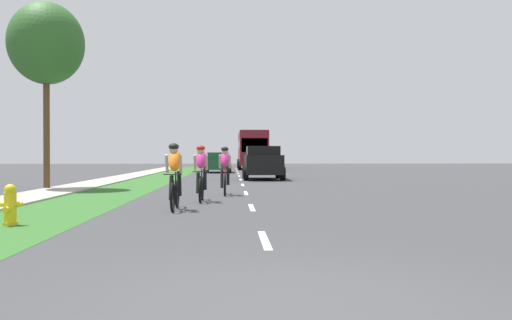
{
  "coord_description": "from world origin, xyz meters",
  "views": [
    {
      "loc": [
        -0.51,
        -4.49,
        1.29
      ],
      "look_at": [
        0.74,
        22.1,
        1.07
      ],
      "focal_mm": 37.49,
      "sensor_mm": 36.0,
      "label": 1
    }
  ],
  "objects_px": {
    "cyclist_trailing": "(201,173)",
    "street_tree_near": "(46,44)",
    "sedan_dark_green": "(218,162)",
    "cyclist_distant": "(225,170)",
    "pickup_white": "(247,159)",
    "fire_hydrant_yellow": "(10,205)",
    "bus_maroon": "(252,148)",
    "cyclist_lead": "(175,176)",
    "suv_black": "(263,162)"
  },
  "relations": [
    {
      "from": "fire_hydrant_yellow",
      "to": "street_tree_near",
      "type": "distance_m",
      "value": 12.33
    },
    {
      "from": "fire_hydrant_yellow",
      "to": "street_tree_near",
      "type": "relative_size",
      "value": 0.11
    },
    {
      "from": "cyclist_lead",
      "to": "cyclist_distant",
      "type": "xyz_separation_m",
      "value": [
        1.14,
        4.73,
        0.0
      ]
    },
    {
      "from": "cyclist_distant",
      "to": "bus_maroon",
      "type": "bearing_deg",
      "value": 86.24
    },
    {
      "from": "cyclist_trailing",
      "to": "suv_black",
      "type": "relative_size",
      "value": 0.37
    },
    {
      "from": "street_tree_near",
      "to": "bus_maroon",
      "type": "bearing_deg",
      "value": 73.31
    },
    {
      "from": "suv_black",
      "to": "cyclist_distant",
      "type": "bearing_deg",
      "value": -99.52
    },
    {
      "from": "cyclist_distant",
      "to": "sedan_dark_green",
      "type": "bearing_deg",
      "value": 91.9
    },
    {
      "from": "fire_hydrant_yellow",
      "to": "cyclist_distant",
      "type": "bearing_deg",
      "value": 62.42
    },
    {
      "from": "cyclist_distant",
      "to": "suv_black",
      "type": "distance_m",
      "value": 11.63
    },
    {
      "from": "cyclist_trailing",
      "to": "pickup_white",
      "type": "bearing_deg",
      "value": 86.87
    },
    {
      "from": "sedan_dark_green",
      "to": "cyclist_lead",
      "type": "bearing_deg",
      "value": -90.75
    },
    {
      "from": "cyclist_trailing",
      "to": "bus_maroon",
      "type": "bearing_deg",
      "value": 85.49
    },
    {
      "from": "sedan_dark_green",
      "to": "street_tree_near",
      "type": "distance_m",
      "value": 21.29
    },
    {
      "from": "street_tree_near",
      "to": "cyclist_distant",
      "type": "bearing_deg",
      "value": -25.99
    },
    {
      "from": "pickup_white",
      "to": "cyclist_distant",
      "type": "bearing_deg",
      "value": -92.55
    },
    {
      "from": "cyclist_distant",
      "to": "sedan_dark_green",
      "type": "height_order",
      "value": "cyclist_distant"
    },
    {
      "from": "cyclist_lead",
      "to": "cyclist_trailing",
      "type": "relative_size",
      "value": 1.0
    },
    {
      "from": "street_tree_near",
      "to": "cyclist_trailing",
      "type": "bearing_deg",
      "value": -42.96
    },
    {
      "from": "sedan_dark_green",
      "to": "bus_maroon",
      "type": "xyz_separation_m",
      "value": [
        2.98,
        10.46,
        1.21
      ]
    },
    {
      "from": "bus_maroon",
      "to": "cyclist_distant",
      "type": "bearing_deg",
      "value": -93.76
    },
    {
      "from": "sedan_dark_green",
      "to": "bus_maroon",
      "type": "distance_m",
      "value": 10.95
    },
    {
      "from": "bus_maroon",
      "to": "street_tree_near",
      "type": "relative_size",
      "value": 1.62
    },
    {
      "from": "fire_hydrant_yellow",
      "to": "cyclist_trailing",
      "type": "distance_m",
      "value": 5.95
    },
    {
      "from": "cyclist_distant",
      "to": "pickup_white",
      "type": "relative_size",
      "value": 0.34
    },
    {
      "from": "cyclist_distant",
      "to": "cyclist_trailing",
      "type": "bearing_deg",
      "value": -104.55
    },
    {
      "from": "cyclist_trailing",
      "to": "pickup_white",
      "type": "height_order",
      "value": "pickup_white"
    },
    {
      "from": "pickup_white",
      "to": "cyclist_trailing",
      "type": "bearing_deg",
      "value": -93.13
    },
    {
      "from": "cyclist_lead",
      "to": "cyclist_distant",
      "type": "relative_size",
      "value": 1.0
    },
    {
      "from": "cyclist_trailing",
      "to": "cyclist_distant",
      "type": "height_order",
      "value": "same"
    },
    {
      "from": "sedan_dark_green",
      "to": "pickup_white",
      "type": "xyz_separation_m",
      "value": [
        2.96,
        26.0,
        0.06
      ]
    },
    {
      "from": "cyclist_trailing",
      "to": "street_tree_near",
      "type": "distance_m",
      "value": 9.75
    },
    {
      "from": "suv_black",
      "to": "bus_maroon",
      "type": "relative_size",
      "value": 0.41
    },
    {
      "from": "suv_black",
      "to": "sedan_dark_green",
      "type": "distance_m",
      "value": 12.01
    },
    {
      "from": "cyclist_distant",
      "to": "street_tree_near",
      "type": "distance_m",
      "value": 9.0
    },
    {
      "from": "sedan_dark_green",
      "to": "street_tree_near",
      "type": "relative_size",
      "value": 0.6
    },
    {
      "from": "cyclist_lead",
      "to": "sedan_dark_green",
      "type": "bearing_deg",
      "value": 89.25
    },
    {
      "from": "cyclist_lead",
      "to": "street_tree_near",
      "type": "distance_m",
      "value": 10.99
    },
    {
      "from": "cyclist_lead",
      "to": "cyclist_distant",
      "type": "distance_m",
      "value": 4.87
    },
    {
      "from": "fire_hydrant_yellow",
      "to": "cyclist_trailing",
      "type": "xyz_separation_m",
      "value": [
        3.24,
        4.97,
        0.44
      ]
    },
    {
      "from": "cyclist_lead",
      "to": "sedan_dark_green",
      "type": "height_order",
      "value": "cyclist_lead"
    },
    {
      "from": "bus_maroon",
      "to": "pickup_white",
      "type": "height_order",
      "value": "bus_maroon"
    },
    {
      "from": "bus_maroon",
      "to": "pickup_white",
      "type": "distance_m",
      "value": 15.58
    },
    {
      "from": "cyclist_distant",
      "to": "pickup_white",
      "type": "distance_m",
      "value": 49.23
    },
    {
      "from": "suv_black",
      "to": "sedan_dark_green",
      "type": "relative_size",
      "value": 1.09
    },
    {
      "from": "pickup_white",
      "to": "suv_black",
      "type": "bearing_deg",
      "value": -90.4
    },
    {
      "from": "bus_maroon",
      "to": "pickup_white",
      "type": "relative_size",
      "value": 2.27
    },
    {
      "from": "sedan_dark_green",
      "to": "fire_hydrant_yellow",
      "type": "bearing_deg",
      "value": -95.8
    },
    {
      "from": "fire_hydrant_yellow",
      "to": "cyclist_lead",
      "type": "distance_m",
      "value": 3.87
    },
    {
      "from": "street_tree_near",
      "to": "cyclist_lead",
      "type": "bearing_deg",
      "value": -54.64
    }
  ]
}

